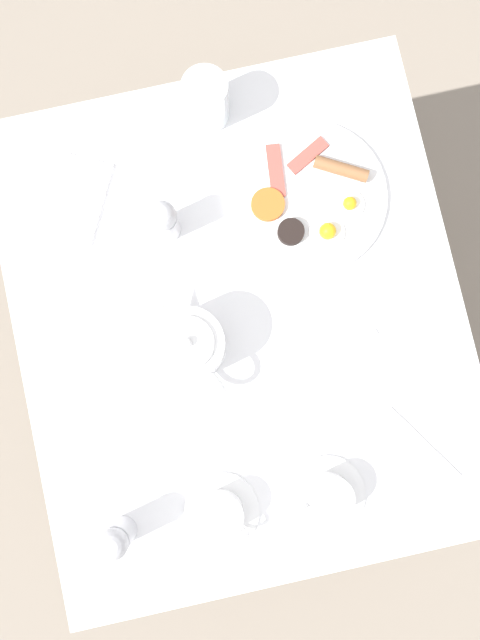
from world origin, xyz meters
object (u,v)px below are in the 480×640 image
(breakfast_plate, at_px, (309,198))
(teacup_with_saucer_left, at_px, (329,496))
(fork_by_plate, at_px, (423,444))
(knife_by_plate, at_px, (330,362))
(water_glass_tall, at_px, (206,100))
(teacup_with_saucer_right, at_px, (222,514))
(napkin_folded, at_px, (76,199))
(pepper_grinder, at_px, (164,220))
(teapot_near, at_px, (190,345))
(salt_grinder, at_px, (116,539))

(breakfast_plate, distance_m, teacup_with_saucer_left, 0.55)
(fork_by_plate, relative_size, knife_by_plate, 0.78)
(breakfast_plate, xyz_separation_m, water_glass_tall, (0.15, -0.21, 0.05))
(knife_by_plate, bearing_deg, teacup_with_saucer_right, 41.02)
(napkin_folded, height_order, knife_by_plate, napkin_folded)
(pepper_grinder, bearing_deg, teapot_near, 89.67)
(salt_grinder, xyz_separation_m, knife_by_plate, (-0.43, -0.21, -0.06))
(teacup_with_saucer_right, relative_size, salt_grinder, 1.09)
(breakfast_plate, relative_size, knife_by_plate, 1.49)
(teapot_near, height_order, teacup_with_saucer_right, teapot_near)
(breakfast_plate, bearing_deg, teapot_near, 39.61)
(pepper_grinder, xyz_separation_m, napkin_folded, (0.16, -0.09, -0.06))
(teacup_with_saucer_right, bearing_deg, napkin_folded, -76.69)
(teacup_with_saucer_left, bearing_deg, knife_by_plate, -104.28)
(pepper_grinder, bearing_deg, fork_by_plate, 127.19)
(breakfast_plate, distance_m, teacup_with_saucer_right, 0.60)
(teacup_with_saucer_right, height_order, napkin_folded, teacup_with_saucer_right)
(teapot_near, relative_size, knife_by_plate, 1.02)
(salt_grinder, height_order, napkin_folded, salt_grinder)
(teapot_near, distance_m, salt_grinder, 0.35)
(breakfast_plate, relative_size, teacup_with_saucer_right, 2.20)
(teacup_with_saucer_right, xyz_separation_m, pepper_grinder, (-0.01, -0.53, 0.04))
(teacup_with_saucer_left, distance_m, water_glass_tall, 0.75)
(breakfast_plate, relative_size, pepper_grinder, 2.41)
(teapot_near, xyz_separation_m, salt_grinder, (0.19, 0.30, 0.01))
(knife_by_plate, bearing_deg, napkin_folded, -45.44)
(teapot_near, height_order, pepper_grinder, teapot_near)
(breakfast_plate, bearing_deg, teacup_with_saucer_left, 80.52)
(napkin_folded, xyz_separation_m, knife_by_plate, (-0.40, 0.40, -0.00))
(water_glass_tall, bearing_deg, teacup_with_saucer_right, 79.83)
(teacup_with_saucer_right, distance_m, knife_by_plate, 0.33)
(teacup_with_saucer_left, height_order, napkin_folded, teacup_with_saucer_left)
(breakfast_plate, xyz_separation_m, teapot_near, (0.27, 0.23, 0.04))
(water_glass_tall, bearing_deg, salt_grinder, 66.74)
(teacup_with_saucer_right, bearing_deg, knife_by_plate, -138.98)
(teacup_with_saucer_left, distance_m, knife_by_plate, 0.24)
(teapot_near, bearing_deg, water_glass_tall, -40.33)
(teapot_near, relative_size, fork_by_plate, 1.31)
(knife_by_plate, bearing_deg, teacup_with_saucer_left, 75.72)
(fork_by_plate, bearing_deg, breakfast_plate, -78.33)
(breakfast_plate, height_order, teacup_with_saucer_right, teacup_with_saucer_right)
(breakfast_plate, bearing_deg, pepper_grinder, -0.29)
(teacup_with_saucer_right, height_order, fork_by_plate, teacup_with_saucer_right)
(water_glass_tall, xyz_separation_m, fork_by_plate, (-0.25, 0.69, -0.06))
(teacup_with_saucer_left, xyz_separation_m, fork_by_plate, (-0.19, -0.05, -0.02))
(water_glass_tall, height_order, salt_grinder, salt_grinder)
(teapot_near, bearing_deg, breakfast_plate, -74.91)
(teapot_near, relative_size, salt_grinder, 1.64)
(pepper_grinder, relative_size, napkin_folded, 0.65)
(teapot_near, relative_size, pepper_grinder, 1.64)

